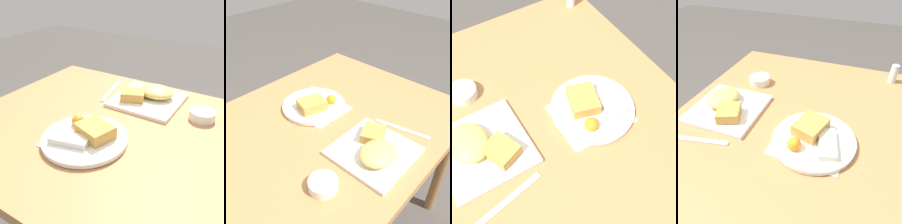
{
  "view_description": "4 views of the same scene",
  "coord_description": "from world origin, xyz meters",
  "views": [
    {
      "loc": [
        -0.37,
        0.64,
        1.19
      ],
      "look_at": [
        0.02,
        -0.0,
        0.77
      ],
      "focal_mm": 42.0,
      "sensor_mm": 36.0,
      "label": 1
    },
    {
      "loc": [
        -0.56,
        -0.58,
        1.37
      ],
      "look_at": [
        0.04,
        -0.04,
        0.77
      ],
      "focal_mm": 42.0,
      "sensor_mm": 36.0,
      "label": 2
    },
    {
      "loc": [
        0.5,
        -0.27,
        1.53
      ],
      "look_at": [
        0.03,
        0.02,
        0.75
      ],
      "focal_mm": 50.0,
      "sensor_mm": 36.0,
      "label": 3
    },
    {
      "loc": [
        0.54,
        0.21,
        1.23
      ],
      "look_at": [
        -0.03,
        0.0,
        0.74
      ],
      "focal_mm": 35.0,
      "sensor_mm": 36.0,
      "label": 4
    }
  ],
  "objects": [
    {
      "name": "dining_table",
      "position": [
        0.0,
        0.0,
        0.63
      ],
      "size": [
        1.07,
        0.84,
        0.71
      ],
      "color": "#B27A47",
      "rests_on": "ground_plane"
    },
    {
      "name": "plate_oval_far",
      "position": [
        0.05,
        0.11,
        0.73
      ],
      "size": [
        0.27,
        0.27,
        0.05
      ],
      "color": "white",
      "rests_on": "menu_card"
    },
    {
      "name": "plate_square_near",
      "position": [
        -0.0,
        -0.25,
        0.74
      ],
      "size": [
        0.26,
        0.26,
        0.06
      ],
      "color": "white",
      "rests_on": "dining_table"
    },
    {
      "name": "butter_knife",
      "position": [
        0.18,
        -0.25,
        0.72
      ],
      "size": [
        0.06,
        0.21,
        0.0
      ],
      "rotation": [
        0.0,
        0.0,
        1.77
      ],
      "color": "silver",
      "rests_on": "dining_table"
    },
    {
      "name": "sauce_ramekin",
      "position": [
        -0.22,
        -0.21,
        0.73
      ],
      "size": [
        0.09,
        0.09,
        0.03
      ],
      "color": "white",
      "rests_on": "dining_table"
    },
    {
      "name": "menu_card",
      "position": [
        0.06,
        0.1,
        0.72
      ],
      "size": [
        0.2,
        0.23,
        0.0
      ],
      "rotation": [
        0.0,
        0.0,
        -0.03
      ],
      "color": "beige",
      "rests_on": "dining_table"
    }
  ]
}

